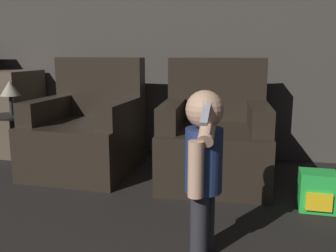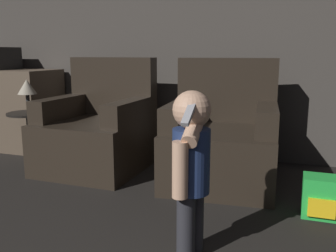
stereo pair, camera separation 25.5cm
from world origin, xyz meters
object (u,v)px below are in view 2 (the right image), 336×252
armchair_left (98,132)px  toy_backpack (321,197)px  armchair_right (222,141)px  person_toddler (191,161)px  lamp (27,88)px

armchair_left → toy_backpack: armchair_left is taller
armchair_right → person_toddler: 1.25m
toy_backpack → lamp: 2.74m
armchair_left → person_toddler: 1.75m
armchair_right → person_toddler: armchair_right is taller
armchair_right → toy_backpack: (0.76, -0.49, -0.21)m
lamp → person_toddler: bearing=-30.9°
toy_backpack → lamp: (-2.64, 0.43, 0.60)m
toy_backpack → lamp: size_ratio=0.85×
armchair_right → armchair_left: bearing=175.5°
person_toddler → toy_backpack: bearing=147.9°
person_toddler → toy_backpack: 1.09m
person_toddler → lamp: size_ratio=2.76×
armchair_left → lamp: (-0.72, -0.06, 0.39)m
armchair_left → armchair_right: bearing=1.1°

